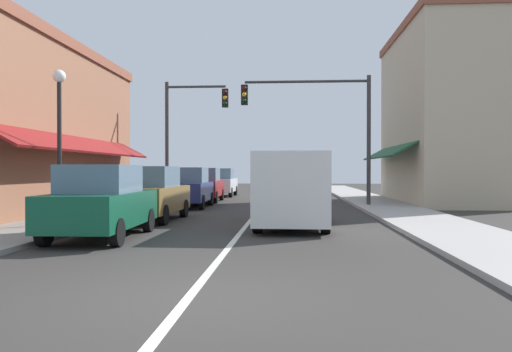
{
  "coord_description": "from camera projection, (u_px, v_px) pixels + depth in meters",
  "views": [
    {
      "loc": [
        1.3,
        -6.48,
        1.64
      ],
      "look_at": [
        -0.19,
        15.89,
        1.4
      ],
      "focal_mm": 36.0,
      "sensor_mm": 36.0,
      "label": 1
    }
  ],
  "objects": [
    {
      "name": "storefront_right_block",
      "position": [
        443.0,
        115.0,
        25.87
      ],
      "size": [
        5.73,
        10.2,
        8.84
      ],
      "color": "#BCAD8E",
      "rests_on": "ground"
    },
    {
      "name": "sidewalk_left",
      "position": [
        150.0,
        203.0,
        24.89
      ],
      "size": [
        2.6,
        56.0,
        0.12
      ],
      "primitive_type": "cube",
      "color": "gray",
      "rests_on": "ground"
    },
    {
      "name": "lane_center_stripe",
      "position": [
        263.0,
        205.0,
        24.52
      ],
      "size": [
        0.14,
        52.0,
        0.01
      ],
      "primitive_type": "cube",
      "color": "silver",
      "rests_on": "ground"
    },
    {
      "name": "storefront_left_block",
      "position": [
        17.0,
        127.0,
        19.09
      ],
      "size": [
        5.45,
        14.2,
        6.53
      ],
      "color": "#8E5B42",
      "rests_on": "ground"
    },
    {
      "name": "parked_car_nearest_left",
      "position": [
        101.0,
        202.0,
        12.31
      ],
      "size": [
        1.87,
        4.15,
        1.77
      ],
      "rotation": [
        0.0,
        0.0,
        0.03
      ],
      "color": "#0F4C33",
      "rests_on": "ground"
    },
    {
      "name": "parked_car_far_left",
      "position": [
        204.0,
        185.0,
        26.81
      ],
      "size": [
        1.86,
        4.14,
        1.77
      ],
      "rotation": [
        0.0,
        0.0,
        0.02
      ],
      "color": "maroon",
      "rests_on": "ground"
    },
    {
      "name": "parked_car_distant_left",
      "position": [
        221.0,
        182.0,
        32.5
      ],
      "size": [
        1.79,
        4.1,
        1.77
      ],
      "rotation": [
        0.0,
        0.0,
        -0.0
      ],
      "color": "silver",
      "rests_on": "ground"
    },
    {
      "name": "ground_plane",
      "position": [
        263.0,
        205.0,
        24.52
      ],
      "size": [
        80.0,
        80.0,
        0.0
      ],
      "primitive_type": "plane",
      "color": "#33302D"
    },
    {
      "name": "sidewalk_right",
      "position": [
        379.0,
        204.0,
        24.16
      ],
      "size": [
        2.6,
        56.0,
        0.12
      ],
      "primitive_type": "cube",
      "color": "#A39E99",
      "rests_on": "ground"
    },
    {
      "name": "traffic_signal_mast_arm",
      "position": [
        324.0,
        116.0,
        22.93
      ],
      "size": [
        5.79,
        0.5,
        5.89
      ],
      "color": "#333333",
      "rests_on": "ground"
    },
    {
      "name": "traffic_signal_left_corner",
      "position": [
        186.0,
        124.0,
        25.26
      ],
      "size": [
        3.17,
        0.5,
        6.02
      ],
      "color": "#333333",
      "rests_on": "ground"
    },
    {
      "name": "parked_car_third_left",
      "position": [
        188.0,
        188.0,
        22.65
      ],
      "size": [
        1.85,
        4.13,
        1.77
      ],
      "rotation": [
        0.0,
        0.0,
        0.02
      ],
      "color": "navy",
      "rests_on": "ground"
    },
    {
      "name": "parked_car_second_left",
      "position": [
        150.0,
        194.0,
        16.69
      ],
      "size": [
        1.85,
        4.13,
        1.77
      ],
      "rotation": [
        0.0,
        0.0,
        -0.02
      ],
      "color": "brown",
      "rests_on": "ground"
    },
    {
      "name": "street_lamp_left_near",
      "position": [
        59.0,
        121.0,
        14.21
      ],
      "size": [
        0.36,
        0.36,
        4.43
      ],
      "color": "black",
      "rests_on": "ground"
    },
    {
      "name": "van_in_lane",
      "position": [
        292.0,
        187.0,
        14.9
      ],
      "size": [
        2.08,
        5.22,
        2.12
      ],
      "rotation": [
        0.0,
        0.0,
        -0.02
      ],
      "color": "silver",
      "rests_on": "ground"
    }
  ]
}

